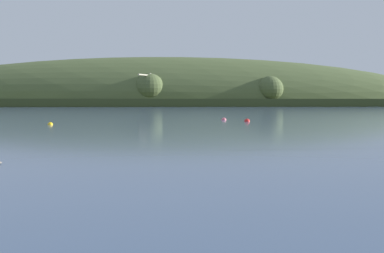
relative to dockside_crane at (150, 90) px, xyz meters
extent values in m
cube|color=#35401E|center=(-14.21, 11.61, -6.20)|extent=(417.88, 67.47, 3.89)
ellipsoid|color=#4C5B33|center=(13.15, 31.69, -8.15)|extent=(334.95, 82.12, 55.60)
sphere|color=#4C5B33|center=(0.18, 1.34, 1.06)|extent=(15.21, 15.21, 15.21)
sphere|color=#4C5B33|center=(62.39, -0.08, 0.64)|extent=(14.00, 14.00, 14.00)
cube|color=#4C4C51|center=(0.17, 0.26, -7.15)|extent=(4.53, 4.53, 2.00)
cylinder|color=#BCB293|center=(0.17, 0.26, 1.30)|extent=(1.49, 1.49, 14.90)
cylinder|color=#BCB293|center=(-2.34, -3.62, 7.55)|extent=(6.96, 10.15, 0.82)
cube|color=#333338|center=(1.30, 2.01, 7.55)|extent=(2.76, 2.68, 1.79)
sphere|color=red|center=(10.50, -178.06, -8.15)|extent=(0.80, 0.80, 0.80)
cylinder|color=black|center=(10.50, -178.06, -7.71)|extent=(0.04, 0.04, 0.08)
sphere|color=yellow|center=(-15.61, -184.71, -8.15)|extent=(0.63, 0.63, 0.63)
cylinder|color=black|center=(-15.61, -184.71, -7.79)|extent=(0.04, 0.04, 0.08)
sphere|color=#E06675|center=(8.09, -172.74, -8.15)|extent=(0.74, 0.74, 0.74)
cylinder|color=black|center=(8.09, -172.74, -7.74)|extent=(0.04, 0.04, 0.08)
camera|label=1|loc=(-4.56, -245.32, -5.21)|focal=45.13mm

